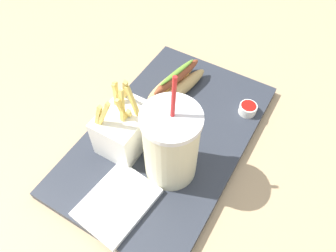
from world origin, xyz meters
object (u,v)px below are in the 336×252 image
object	(u,v)px
ketchup_cup_1	(136,109)
ketchup_cup_2	(248,108)
napkin_stack	(116,202)
soda_cup	(171,145)
hot_dog_1	(177,83)
fries_basket	(125,128)

from	to	relation	value
ketchup_cup_1	ketchup_cup_2	distance (m)	0.24
napkin_stack	soda_cup	bearing A→B (deg)	-23.71
soda_cup	napkin_stack	bearing A→B (deg)	156.29
hot_dog_1	fries_basket	bearing A→B (deg)	175.30
hot_dog_1	ketchup_cup_2	world-z (taller)	hot_dog_1
ketchup_cup_1	soda_cup	bearing A→B (deg)	-121.45
soda_cup	hot_dog_1	distance (m)	0.22
fries_basket	ketchup_cup_2	world-z (taller)	fries_basket
soda_cup	hot_dog_1	xyz separation A→B (m)	(0.19, 0.09, -0.06)
soda_cup	fries_basket	xyz separation A→B (m)	(0.01, 0.11, -0.04)
fries_basket	napkin_stack	bearing A→B (deg)	-153.56
fries_basket	ketchup_cup_1	xyz separation A→B (m)	(0.07, 0.03, -0.03)
soda_cup	ketchup_cup_2	xyz separation A→B (m)	(0.21, -0.07, -0.07)
soda_cup	fries_basket	world-z (taller)	soda_cup
soda_cup	napkin_stack	size ratio (longest dim) A/B	1.75
soda_cup	fries_basket	size ratio (longest dim) A/B	1.52
hot_dog_1	ketchup_cup_2	bearing A→B (deg)	-83.40
ketchup_cup_2	napkin_stack	size ratio (longest dim) A/B	0.28
hot_dog_1	napkin_stack	size ratio (longest dim) A/B	1.25
soda_cup	fries_basket	distance (m)	0.11
soda_cup	ketchup_cup_2	bearing A→B (deg)	-19.41
ketchup_cup_2	napkin_stack	bearing A→B (deg)	159.06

